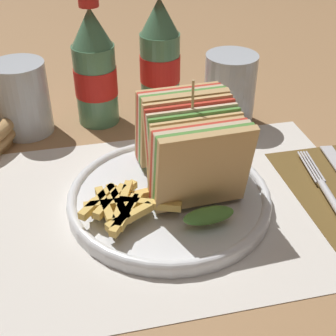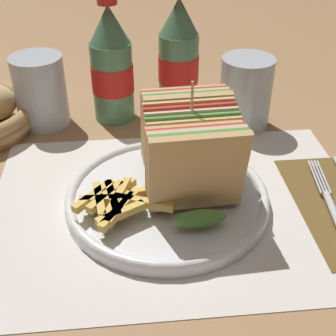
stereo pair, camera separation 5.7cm
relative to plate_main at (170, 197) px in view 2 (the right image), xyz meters
name	(u,v)px [view 2 (the right image)]	position (x,y,z in m)	size (l,w,h in m)	color
ground_plane	(169,218)	(0.00, -0.03, -0.01)	(4.00, 4.00, 0.00)	#9E754C
placemat	(178,206)	(0.01, -0.01, -0.01)	(0.46, 0.34, 0.00)	silver
plate_main	(170,197)	(0.00, 0.00, 0.00)	(0.25, 0.25, 0.02)	white
club_sandwich	(190,150)	(0.03, 0.01, 0.06)	(0.11, 0.18, 0.14)	tan
fries_pile	(115,201)	(-0.07, -0.03, 0.02)	(0.12, 0.10, 0.02)	#E0B756
fork	(334,212)	(0.19, -0.05, 0.00)	(0.03, 0.18, 0.01)	silver
coke_bottle_near	(112,67)	(-0.07, 0.24, 0.08)	(0.07, 0.07, 0.20)	#4C7F5B
coke_bottle_far	(179,57)	(0.04, 0.26, 0.08)	(0.07, 0.07, 0.20)	#4C7F5B
glass_near	(245,97)	(0.14, 0.19, 0.04)	(0.08, 0.08, 0.11)	silver
glass_far	(41,91)	(-0.18, 0.23, 0.05)	(0.08, 0.08, 0.11)	silver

